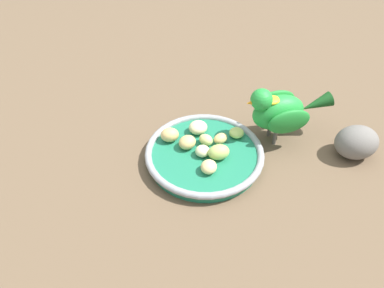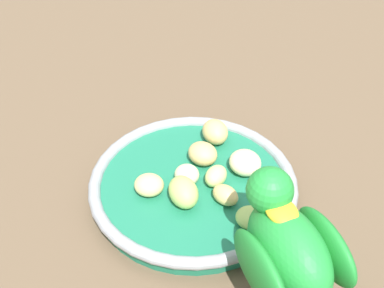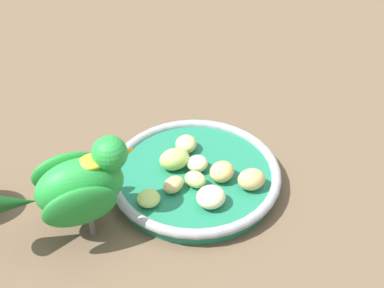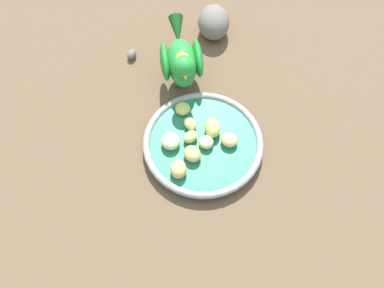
# 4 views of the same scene
# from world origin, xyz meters

# --- Properties ---
(ground_plane) EXTENTS (4.00, 4.00, 0.00)m
(ground_plane) POSITION_xyz_m (0.00, 0.00, 0.00)
(ground_plane) COLOR brown
(feeding_bowl) EXTENTS (0.22, 0.22, 0.03)m
(feeding_bowl) POSITION_xyz_m (-0.02, -0.01, 0.01)
(feeding_bowl) COLOR #1E7251
(feeding_bowl) RESTS_ON ground_plane
(apple_piece_0) EXTENTS (0.04, 0.04, 0.03)m
(apple_piece_0) POSITION_xyz_m (0.05, -0.01, 0.03)
(apple_piece_0) COLOR tan
(apple_piece_0) RESTS_ON feeding_bowl
(apple_piece_1) EXTENTS (0.05, 0.05, 0.03)m
(apple_piece_1) POSITION_xyz_m (-0.05, -0.01, 0.03)
(apple_piece_1) COLOR #B2CC66
(apple_piece_1) RESTS_ON feeding_bowl
(apple_piece_2) EXTENTS (0.05, 0.05, 0.02)m
(apple_piece_2) POSITION_xyz_m (0.02, -0.05, 0.03)
(apple_piece_2) COLOR beige
(apple_piece_2) RESTS_ON feeding_bowl
(apple_piece_3) EXTENTS (0.03, 0.03, 0.02)m
(apple_piece_3) POSITION_xyz_m (-0.03, -0.05, 0.03)
(apple_piece_3) COLOR tan
(apple_piece_3) RESTS_ON feeding_bowl
(apple_piece_4) EXTENTS (0.03, 0.03, 0.02)m
(apple_piece_4) POSITION_xyz_m (-0.01, -0.03, 0.03)
(apple_piece_4) COLOR #C6D17A
(apple_piece_4) RESTS_ON feeding_bowl
(apple_piece_5) EXTENTS (0.04, 0.04, 0.02)m
(apple_piece_5) POSITION_xyz_m (0.01, -0.01, 0.03)
(apple_piece_5) COLOR tan
(apple_piece_5) RESTS_ON feeding_bowl
(apple_piece_6) EXTENTS (0.04, 0.04, 0.02)m
(apple_piece_6) POSITION_xyz_m (-0.02, -0.00, 0.03)
(apple_piece_6) COLOR beige
(apple_piece_6) RESTS_ON feeding_bowl
(apple_piece_7) EXTENTS (0.03, 0.04, 0.02)m
(apple_piece_7) POSITION_xyz_m (-0.05, 0.03, 0.03)
(apple_piece_7) COLOR #E5C67F
(apple_piece_7) RESTS_ON feeding_bowl
(apple_piece_8) EXTENTS (0.03, 0.03, 0.02)m
(apple_piece_8) POSITION_xyz_m (-0.05, -0.08, 0.03)
(apple_piece_8) COLOR #B2CC66
(apple_piece_8) RESTS_ON feeding_bowl
(parrot) EXTENTS (0.14, 0.14, 0.12)m
(parrot) POSITION_xyz_m (-0.12, -0.13, 0.07)
(parrot) COLOR #59544C
(parrot) RESTS_ON ground_plane
(rock_large) EXTENTS (0.10, 0.10, 0.06)m
(rock_large) POSITION_xyz_m (-0.26, -0.15, 0.03)
(rock_large) COLOR slate
(rock_large) RESTS_ON ground_plane
(pebble_0) EXTENTS (0.03, 0.02, 0.02)m
(pebble_0) POSITION_xyz_m (-0.10, -0.25, 0.01)
(pebble_0) COLOR slate
(pebble_0) RESTS_ON ground_plane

